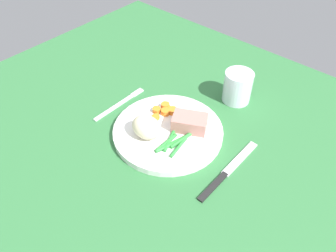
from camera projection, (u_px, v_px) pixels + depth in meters
dining_table at (182, 132)px, 81.49cm from camera, size 120.00×90.00×2.00cm
dinner_plate at (168, 132)px, 78.99cm from camera, size 25.65×25.65×1.60cm
meat_portion at (191, 122)px, 77.80cm from camera, size 9.27×8.09×3.43cm
mashed_potatoes at (147, 127)px, 75.30cm from camera, size 7.26×5.57×5.01cm
carrot_slices at (165, 110)px, 82.47cm from camera, size 5.35×6.47×1.27cm
green_beans at (174, 143)px, 74.72cm from camera, size 5.39×10.19×0.87cm
fork at (119, 104)px, 87.16cm from camera, size 1.44×16.60×0.40cm
knife at (228, 171)px, 71.14cm from camera, size 1.70×20.50×0.64cm
water_glass at (237, 89)px, 86.49cm from camera, size 7.24×7.24×8.24cm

